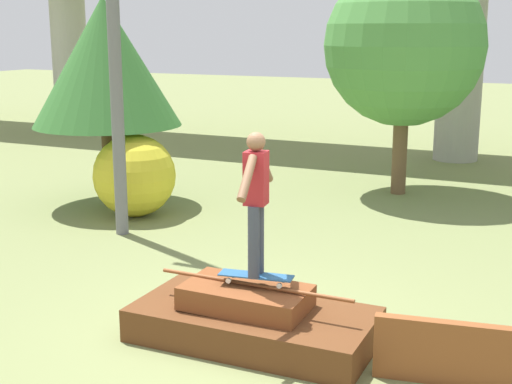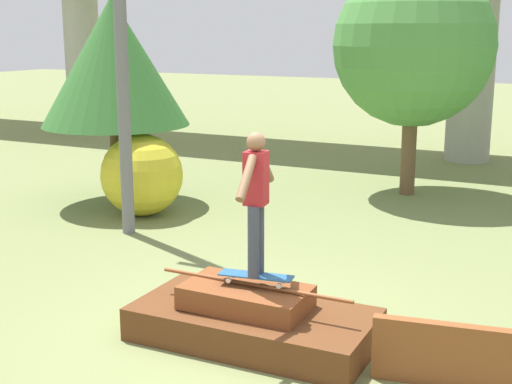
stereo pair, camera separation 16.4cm
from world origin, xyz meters
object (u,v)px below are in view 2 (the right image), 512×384
Objects in this scene: utility_pole at (120,4)px; bush_yellow_flowering at (142,175)px; tree_behind_right at (414,46)px; tree_mid_back at (114,62)px; skater at (256,195)px; skateboard at (256,276)px.

utility_pole is 3.08m from bush_yellow_flowering.
utility_pole is 5.84m from tree_behind_right.
tree_mid_back is at bearing 131.24° from utility_pole.
bush_yellow_flowering is at bearing 137.50° from skater.
skater reaches higher than skateboard.
tree_behind_right is at bearing 55.26° from utility_pole.
utility_pole is 1.55× the size of tree_behind_right.
tree_mid_back reaches higher than skateboard.
utility_pole reaches higher than tree_mid_back.
tree_mid_back reaches higher than bush_yellow_flowering.
utility_pole is (-3.68, 2.75, 2.87)m from skateboard.
tree_behind_right is (3.30, 4.76, -0.68)m from utility_pole.
tree_behind_right is 5.67m from tree_mid_back.
skateboard is at bearing -40.43° from tree_mid_back.
utility_pole is 2.24m from tree_mid_back.
bush_yellow_flowering is (-3.76, -3.72, -2.19)m from tree_behind_right.
skateboard is at bearing 2.86° from skater.
utility_pole is 1.82× the size of tree_mid_back.
skateboard is at bearing -36.76° from utility_pole.
utility_pole is at bearing -66.31° from bush_yellow_flowering.
skateboard is 0.18× the size of tree_behind_right.
utility_pole is (-3.68, 2.75, 2.01)m from skater.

